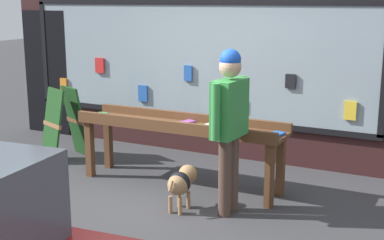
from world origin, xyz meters
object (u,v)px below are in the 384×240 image
at_px(sandwich_board_sign, 64,123).
at_px(small_dog, 181,182).
at_px(person_browsing, 229,118).
at_px(display_table_main, 180,131).

bearing_deg(sandwich_board_sign, small_dog, 0.95).
bearing_deg(person_browsing, display_table_main, 62.56).
bearing_deg(small_dog, person_browsing, -75.19).
bearing_deg(sandwich_board_sign, person_browsing, 6.86).
relative_size(person_browsing, small_dog, 3.20).
bearing_deg(display_table_main, sandwich_board_sign, 171.97).
distance_m(person_browsing, small_dog, 0.91).
xyz_separation_m(display_table_main, person_browsing, (0.88, -0.55, 0.36)).
xyz_separation_m(person_browsing, sandwich_board_sign, (-2.96, 0.84, -0.54)).
bearing_deg(person_browsing, sandwich_board_sign, 78.56).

